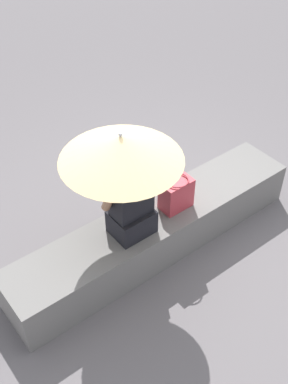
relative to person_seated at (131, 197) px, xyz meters
The scene contains 5 objects.
ground_plane 0.85m from the person_seated, ahead, with size 14.00×14.00×0.00m, color #605B5E.
stone_bench 0.66m from the person_seated, ahead, with size 2.86×0.54×0.42m, color slate.
person_seated is the anchor object (origin of this frame).
parasol 0.47m from the person_seated, 136.27° to the left, with size 0.95×0.95×0.99m.
handbag_black 0.54m from the person_seated, ahead, with size 0.28×0.21×0.31m.
Camera 1 is at (-1.94, -2.33, 3.35)m, focal length 45.10 mm.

